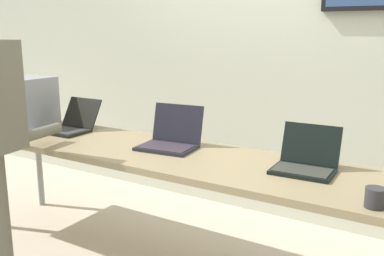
# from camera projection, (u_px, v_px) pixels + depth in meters

# --- Properties ---
(back_wall) EXTENTS (8.00, 0.11, 2.65)m
(back_wall) POSITION_uv_depth(u_px,v_px,m) (271.00, 51.00, 3.45)
(back_wall) COLOR beige
(back_wall) RESTS_ON ground
(workbench) EXTENTS (3.59, 0.70, 0.76)m
(workbench) POSITION_uv_depth(u_px,v_px,m) (192.00, 163.00, 2.66)
(workbench) COLOR #8E7C5A
(workbench) RESTS_ON ground
(equipment_box) EXTENTS (0.40, 0.35, 0.38)m
(equipment_box) POSITION_uv_depth(u_px,v_px,m) (25.00, 102.00, 3.44)
(equipment_box) COLOR gray
(equipment_box) RESTS_ON workbench
(laptop_station_0) EXTENTS (0.32, 0.36, 0.23)m
(laptop_station_0) POSITION_uv_depth(u_px,v_px,m) (71.00, 124.00, 3.29)
(laptop_station_0) COLOR black
(laptop_station_0) RESTS_ON workbench
(laptop_station_1) EXTENTS (0.38, 0.35, 0.26)m
(laptop_station_1) POSITION_uv_depth(u_px,v_px,m) (171.00, 138.00, 2.84)
(laptop_station_1) COLOR #1F1F2B
(laptop_station_1) RESTS_ON workbench
(laptop_station_2) EXTENTS (0.33, 0.31, 0.23)m
(laptop_station_2) POSITION_uv_depth(u_px,v_px,m) (306.00, 161.00, 2.37)
(laptop_station_2) COLOR black
(laptop_station_2) RESTS_ON workbench
(coffee_mug) EXTENTS (0.09, 0.09, 0.09)m
(coffee_mug) POSITION_uv_depth(u_px,v_px,m) (375.00, 198.00, 1.88)
(coffee_mug) COLOR #2D2C30
(coffee_mug) RESTS_ON workbench
(paper_sheet) EXTENTS (0.30, 0.35, 0.00)m
(paper_sheet) POSITION_uv_depth(u_px,v_px,m) (23.00, 134.00, 3.19)
(paper_sheet) COLOR white
(paper_sheet) RESTS_ON workbench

